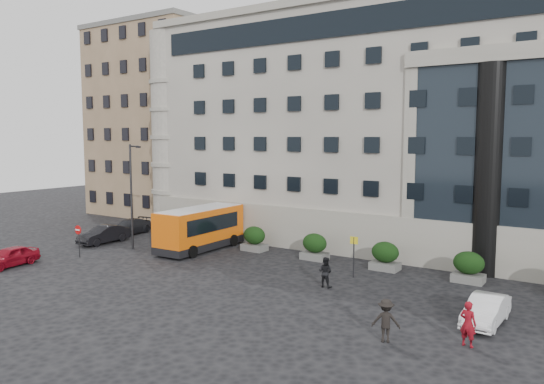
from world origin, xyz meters
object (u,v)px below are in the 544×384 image
Objects in this scene: hedge_b at (315,246)px; pedestrian_a at (468,324)px; bus_stop_sign at (354,250)px; pedestrian_c at (386,320)px; parked_car_a at (10,257)px; no_entry_sign at (78,235)px; parked_car_c at (129,227)px; pedestrian_b at (325,272)px; street_lamp at (132,192)px; hedge_c at (385,256)px; parked_car_b at (104,234)px; hedge_a at (254,238)px; minibus at (200,227)px; hedge_d at (469,267)px; parked_car_d at (219,216)px; white_taxi at (486,310)px; red_truck at (190,208)px.

pedestrian_a is (12.79, -9.95, 0.03)m from hedge_b.
bus_stop_sign is 10.23m from pedestrian_c.
pedestrian_a is (28.58, 3.06, 0.29)m from parked_car_a.
parked_car_c is (-4.00, 8.06, -0.99)m from no_entry_sign.
pedestrian_a reaches higher than parked_car_c.
street_lamp is at bearing -3.88° from pedestrian_b.
hedge_c is at bearing -41.20° from pedestrian_a.
no_entry_sign is 1.22× the size of pedestrian_a.
parked_car_c is at bearing -5.03° from pedestrian_a.
pedestrian_a reaches higher than parked_car_b.
hedge_a is 0.96× the size of pedestrian_a.
minibus is at bearing -16.87° from pedestrian_b.
parked_car_b is at bearing -168.38° from hedge_c.
hedge_d is 0.43× the size of parked_car_b.
hedge_a is 16.78m from parked_car_a.
hedge_b is at bearing 0.00° from hedge_a.
hedge_c is at bearing 72.18° from bus_stop_sign.
street_lamp is at bearing 0.22° from pedestrian_a.
hedge_a is 0.73× the size of bus_stop_sign.
parked_car_d is 2.81× the size of pedestrian_c.
pedestrian_a is (28.28, -18.15, 0.24)m from parked_car_d.
pedestrian_b is at bearing -14.47° from pedestrian_a.
parked_car_d reaches higher than white_taxi.
hedge_d is 0.36× the size of red_truck.
hedge_c is 0.43× the size of parked_car_b.
street_lamp reaches higher than red_truck.
white_taxi is (29.74, -2.25, -0.05)m from parked_car_b.
red_truck is 2.71× the size of pedestrian_a.
parked_car_c is (0.46, -8.33, -0.72)m from red_truck.
hedge_b reaches higher than parked_car_c.
pedestrian_b is 8.29m from pedestrian_c.
parked_car_d is at bearing 100.24° from street_lamp.
hedge_b reaches higher than white_taxi.
hedge_a and hedge_c have the same top height.
street_lamp is at bearing -168.47° from hedge_d.
hedge_d is 0.79× the size of no_entry_sign.
parked_car_b reaches higher than parked_car_a.
parked_car_b is 1.08× the size of white_taxi.
pedestrian_b reaches higher than parked_car_b.
street_lamp is 2.06× the size of parked_car_a.
hedge_d is 0.47× the size of parked_car_a.
parked_car_d is (1.42, 12.74, 0.01)m from parked_car_b.
hedge_b is at bearing 11.48° from minibus.
red_truck is (-13.46, 7.54, 0.45)m from hedge_a.
parked_car_d reaches higher than parked_car_a.
hedge_c reaches higher than parked_car_a.
hedge_d is at bearing -65.02° from pedestrian_a.
hedge_d is at bearing 24.66° from bus_stop_sign.
hedge_a is at bearing 180.00° from hedge_c.
red_truck is at bearing 105.24° from no_entry_sign.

